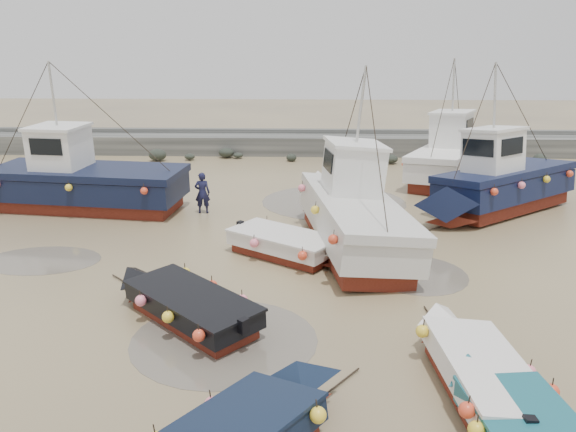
% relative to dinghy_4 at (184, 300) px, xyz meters
% --- Properties ---
extents(ground, '(120.00, 120.00, 0.00)m').
position_rel_dinghy_4_xyz_m(ground, '(3.12, 1.24, -0.54)').
color(ground, tan).
rests_on(ground, ground).
extents(seawall, '(60.00, 4.92, 1.50)m').
position_rel_dinghy_4_xyz_m(seawall, '(3.17, 23.23, 0.09)').
color(seawall, slate).
rests_on(seawall, ground).
extents(puddle_a, '(4.58, 4.58, 0.01)m').
position_rel_dinghy_4_xyz_m(puddle_a, '(1.19, -1.07, -0.54)').
color(puddle_a, '#625B4F').
rests_on(puddle_a, ground).
extents(puddle_b, '(3.11, 3.11, 0.01)m').
position_rel_dinghy_4_xyz_m(puddle_b, '(6.67, 3.19, -0.54)').
color(puddle_b, '#625B4F').
rests_on(puddle_b, ground).
extents(puddle_c, '(3.90, 3.90, 0.01)m').
position_rel_dinghy_4_xyz_m(puddle_c, '(-5.65, 3.95, -0.54)').
color(puddle_c, '#625B4F').
rests_on(puddle_c, ground).
extents(puddle_d, '(6.57, 6.57, 0.01)m').
position_rel_dinghy_4_xyz_m(puddle_d, '(4.40, 11.55, -0.54)').
color(puddle_d, '#625B4F').
rests_on(puddle_d, ground).
extents(dinghy_4, '(5.14, 4.94, 1.43)m').
position_rel_dinghy_4_xyz_m(dinghy_4, '(0.00, 0.00, 0.00)').
color(dinghy_4, maroon).
rests_on(dinghy_4, ground).
extents(dinghy_5, '(5.41, 4.06, 1.43)m').
position_rel_dinghy_4_xyz_m(dinghy_5, '(2.70, 4.39, 0.01)').
color(dinghy_5, maroon).
rests_on(dinghy_5, ground).
extents(dinghy_6, '(2.22, 5.98, 1.43)m').
position_rel_dinghy_4_xyz_m(dinghy_6, '(6.71, -2.83, 0.01)').
color(dinghy_6, maroon).
rests_on(dinghy_6, ground).
extents(cabin_boat_0, '(11.54, 4.21, 6.22)m').
position_rel_dinghy_4_xyz_m(cabin_boat_0, '(-6.87, 10.08, 0.76)').
color(cabin_boat_0, maroon).
rests_on(cabin_boat_0, ground).
extents(cabin_boat_1, '(4.03, 11.01, 6.22)m').
position_rel_dinghy_4_xyz_m(cabin_boat_1, '(4.63, 5.86, 0.77)').
color(cabin_boat_1, maroon).
rests_on(cabin_boat_1, ground).
extents(cabin_boat_2, '(8.70, 7.06, 6.22)m').
position_rel_dinghy_4_xyz_m(cabin_boat_2, '(11.23, 9.98, 0.80)').
color(cabin_boat_2, maroon).
rests_on(cabin_boat_2, ground).
extents(cabin_boat_3, '(5.72, 8.75, 6.22)m').
position_rel_dinghy_4_xyz_m(cabin_boat_3, '(10.59, 15.70, 0.83)').
color(cabin_boat_3, maroon).
rests_on(cabin_boat_3, ground).
extents(person, '(0.67, 0.46, 1.77)m').
position_rel_dinghy_4_xyz_m(person, '(-1.25, 9.60, -0.54)').
color(person, '#151633').
rests_on(person, ground).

